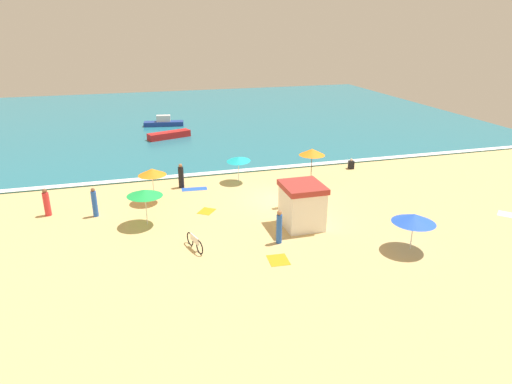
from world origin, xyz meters
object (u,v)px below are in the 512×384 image
Objects in this scene: lifeguard_cabana at (302,205)px; beachgoer_2 at (283,196)px; beachgoer_0 at (351,164)px; beach_umbrella_4 at (152,172)px; beach_umbrella_0 at (414,218)px; small_boat_0 at (164,122)px; beachgoer_3 at (47,203)px; parked_bicycle at (195,242)px; beach_umbrella_2 at (145,193)px; beach_umbrella_3 at (312,152)px; beachgoer_1 at (95,203)px; beach_umbrella_1 at (238,159)px; beachgoer_5 at (181,176)px; small_boat_1 at (169,135)px; beachgoer_4 at (279,227)px.

beachgoer_2 is at bearing 92.64° from lifeguard_cabana.
beach_umbrella_4 is at bearing -169.27° from beachgoer_0.
small_boat_0 is (-9.37, 32.10, -1.23)m from beach_umbrella_0.
lifeguard_cabana is 3.07× the size of beachgoer_0.
beach_umbrella_4 is 15.58m from beachgoer_0.
beachgoer_3 is at bearing 169.18° from beachgoer_2.
parked_bicycle is (-6.16, -1.13, -0.88)m from lifeguard_cabana.
beachgoer_0 is at bearing 36.02° from parked_bicycle.
lifeguard_cabana reaches higher than parked_bicycle.
lifeguard_cabana is 0.57× the size of small_boat_0.
beachgoer_2 is (8.16, 0.28, -1.13)m from beach_umbrella_2.
beachgoer_0 is (4.06, 1.71, -1.77)m from beach_umbrella_3.
beachgoer_0 is at bearing 12.90° from beachgoer_1.
parked_bicycle is at bearing -139.48° from beach_umbrella_3.
beachgoer_1 is at bearing -158.05° from beach_umbrella_4.
beachgoer_3 is (-5.56, 2.90, -1.11)m from beach_umbrella_2.
small_boat_0 is at bearing 100.05° from beach_umbrella_1.
beachgoer_5 is at bearing 64.84° from beach_umbrella_2.
beachgoer_4 is at bearing -82.26° from small_boat_1.
beach_umbrella_0 is 10.92m from parked_bicycle.
beach_umbrella_2 is at bearing -158.85° from beach_umbrella_3.
beach_umbrella_4 is 7.42m from parked_bicycle.
beach_umbrella_2 is at bearing -27.59° from beachgoer_3.
beach_umbrella_3 is at bearing 93.87° from beach_umbrella_0.
beach_umbrella_1 is 1.44× the size of beachgoer_2.
beach_umbrella_4 is 8.24m from beachgoer_2.
beach_umbrella_0 reaches higher than beachgoer_0.
beach_umbrella_1 is at bearing 101.05° from lifeguard_cabana.
beachgoer_5 is at bearing 124.82° from lifeguard_cabana.
lifeguard_cabana is 7.99m from beach_umbrella_3.
small_boat_0 is at bearing 112.42° from beach_umbrella_3.
lifeguard_cabana is 1.40× the size of beachgoer_1.
beach_umbrella_0 reaches higher than parked_bicycle.
parked_bicycle is (-4.56, -9.30, -1.32)m from beach_umbrella_1.
beach_umbrella_2 reaches higher than beachgoer_1.
beach_umbrella_3 is at bearing 58.47° from beachgoer_4.
beachgoer_1 is at bearing 157.72° from lifeguard_cabana.
beach_umbrella_4 is (-11.92, 10.07, 0.29)m from beach_umbrella_0.
beach_umbrella_0 is at bearing -70.42° from small_boat_1.
beach_umbrella_2 is at bearing -178.02° from beachgoer_2.
parked_bicycle is 9.30m from beachgoer_5.
beachgoer_4 is (9.27, -6.18, 0.04)m from beachgoer_1.
parked_bicycle is at bearing -116.10° from beach_umbrella_1.
beach_umbrella_3 is at bearing 5.98° from beach_umbrella_4.
beachgoer_0 is 14.09m from beachgoer_4.
lifeguard_cabana is 14.89m from beachgoer_3.
beachgoer_2 is at bearing 33.43° from parked_bicycle.
beachgoer_3 is (-21.40, -3.37, 0.45)m from beachgoer_0.
beachgoer_3 is (-2.71, 0.91, -0.06)m from beachgoer_1.
beachgoer_0 is at bearing 21.60° from beach_umbrella_2.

